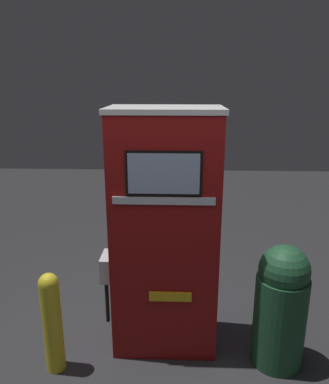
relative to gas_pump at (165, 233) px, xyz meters
The scene contains 4 objects.
ground_plane 1.08m from the gas_pump, 89.51° to the right, with size 14.00×14.00×0.00m, color #2D2D30.
gas_pump is the anchor object (origin of this frame).
safety_bollard 1.13m from the gas_pump, 155.74° to the right, with size 0.16×0.16×0.86m.
trash_bin 1.10m from the gas_pump, 14.18° to the right, with size 0.42×0.42×1.05m.
Camera 1 is at (0.11, -2.63, 2.27)m, focal length 35.00 mm.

